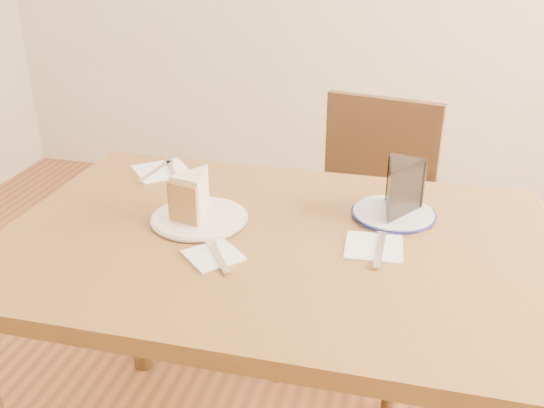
# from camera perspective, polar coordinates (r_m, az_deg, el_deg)

# --- Properties ---
(table) EXTENTS (1.20, 0.80, 0.75)m
(table) POSITION_cam_1_polar(r_m,az_deg,el_deg) (1.38, 0.12, -6.72)
(table) COLOR #4C3014
(table) RESTS_ON ground
(chair_far) EXTENTS (0.51, 0.51, 0.88)m
(chair_far) POSITION_cam_1_polar(r_m,az_deg,el_deg) (1.95, 8.61, -2.27)
(chair_far) COLOR black
(chair_far) RESTS_ON ground
(plate_cream) EXTENTS (0.21, 0.21, 0.01)m
(plate_cream) POSITION_cam_1_polar(r_m,az_deg,el_deg) (1.41, -6.83, -1.34)
(plate_cream) COLOR white
(plate_cream) RESTS_ON table
(plate_navy) EXTENTS (0.19, 0.19, 0.01)m
(plate_navy) POSITION_cam_1_polar(r_m,az_deg,el_deg) (1.45, 11.35, -0.91)
(plate_navy) COLOR white
(plate_navy) RESTS_ON table
(carrot_cake) EXTENTS (0.09, 0.12, 0.09)m
(carrot_cake) POSITION_cam_1_polar(r_m,az_deg,el_deg) (1.40, -7.08, 0.85)
(carrot_cake) COLOR white
(carrot_cake) RESTS_ON plate_cream
(chocolate_cake) EXTENTS (0.11, 0.14, 0.11)m
(chocolate_cake) POSITION_cam_1_polar(r_m,az_deg,el_deg) (1.42, 11.71, 1.14)
(chocolate_cake) COLOR black
(chocolate_cake) RESTS_ON plate_navy
(napkin_cream) EXTENTS (0.15, 0.15, 0.00)m
(napkin_cream) POSITION_cam_1_polar(r_m,az_deg,el_deg) (1.27, -5.55, -4.83)
(napkin_cream) COLOR white
(napkin_cream) RESTS_ON table
(napkin_navy) EXTENTS (0.13, 0.13, 0.00)m
(napkin_navy) POSITION_cam_1_polar(r_m,az_deg,el_deg) (1.31, 9.57, -3.99)
(napkin_navy) COLOR white
(napkin_navy) RESTS_ON table
(napkin_spare) EXTENTS (0.20, 0.20, 0.00)m
(napkin_spare) POSITION_cam_1_polar(r_m,az_deg,el_deg) (1.71, -10.30, 3.13)
(napkin_spare) COLOR white
(napkin_spare) RESTS_ON table
(fork_cream) EXTENTS (0.09, 0.12, 0.00)m
(fork_cream) POSITION_cam_1_polar(r_m,az_deg,el_deg) (1.25, -5.10, -4.92)
(fork_cream) COLOR white
(fork_cream) RESTS_ON napkin_cream
(knife_navy) EXTENTS (0.02, 0.17, 0.00)m
(knife_navy) POSITION_cam_1_polar(r_m,az_deg,el_deg) (1.30, 10.15, -4.06)
(knife_navy) COLOR silver
(knife_navy) RESTS_ON napkin_navy
(fork_spare) EXTENTS (0.08, 0.13, 0.00)m
(fork_spare) POSITION_cam_1_polar(r_m,az_deg,el_deg) (1.71, -9.50, 3.41)
(fork_spare) COLOR silver
(fork_spare) RESTS_ON napkin_spare
(knife_spare) EXTENTS (0.03, 0.16, 0.00)m
(knife_spare) POSITION_cam_1_polar(r_m,az_deg,el_deg) (1.69, -10.94, 3.06)
(knife_spare) COLOR silver
(knife_spare) RESTS_ON napkin_spare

